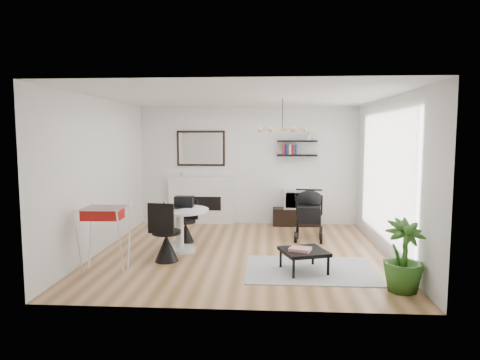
# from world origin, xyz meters

# --- Properties ---
(floor) EXTENTS (5.00, 5.00, 0.00)m
(floor) POSITION_xyz_m (0.00, 0.00, 0.00)
(floor) COLOR brown
(floor) RESTS_ON ground
(ceiling) EXTENTS (5.00, 5.00, 0.00)m
(ceiling) POSITION_xyz_m (0.00, 0.00, 2.70)
(ceiling) COLOR white
(ceiling) RESTS_ON wall_back
(wall_back) EXTENTS (5.00, 0.00, 5.00)m
(wall_back) POSITION_xyz_m (0.00, 2.50, 1.35)
(wall_back) COLOR white
(wall_back) RESTS_ON floor
(wall_left) EXTENTS (0.00, 5.00, 5.00)m
(wall_left) POSITION_xyz_m (-2.50, 0.00, 1.35)
(wall_left) COLOR white
(wall_left) RESTS_ON floor
(wall_right) EXTENTS (0.00, 5.00, 5.00)m
(wall_right) POSITION_xyz_m (2.50, 0.00, 1.35)
(wall_right) COLOR white
(wall_right) RESTS_ON floor
(sheer_curtain) EXTENTS (0.04, 3.60, 2.60)m
(sheer_curtain) POSITION_xyz_m (2.40, 0.20, 1.35)
(sheer_curtain) COLOR white
(sheer_curtain) RESTS_ON wall_right
(fireplace) EXTENTS (1.50, 0.17, 2.16)m
(fireplace) POSITION_xyz_m (-1.10, 2.42, 0.69)
(fireplace) COLOR white
(fireplace) RESTS_ON floor
(shelf_lower) EXTENTS (0.90, 0.25, 0.04)m
(shelf_lower) POSITION_xyz_m (1.10, 2.37, 1.60)
(shelf_lower) COLOR black
(shelf_lower) RESTS_ON wall_back
(shelf_upper) EXTENTS (0.90, 0.25, 0.04)m
(shelf_upper) POSITION_xyz_m (1.10, 2.37, 1.92)
(shelf_upper) COLOR black
(shelf_upper) RESTS_ON wall_back
(pendant_lamp) EXTENTS (0.90, 0.90, 0.10)m
(pendant_lamp) POSITION_xyz_m (0.70, 0.30, 2.15)
(pendant_lamp) COLOR tan
(pendant_lamp) RESTS_ON ceiling
(tv_console) EXTENTS (1.06, 0.37, 0.40)m
(tv_console) POSITION_xyz_m (1.10, 2.30, 0.20)
(tv_console) COLOR black
(tv_console) RESTS_ON floor
(crt_tv) EXTENTS (0.49, 0.43, 0.43)m
(crt_tv) POSITION_xyz_m (1.06, 2.30, 0.61)
(crt_tv) COLOR silver
(crt_tv) RESTS_ON tv_console
(dining_table) EXTENTS (1.03, 1.03, 0.75)m
(dining_table) POSITION_xyz_m (-1.10, 0.01, 0.50)
(dining_table) COLOR white
(dining_table) RESTS_ON floor
(laptop) EXTENTS (0.39, 0.31, 0.03)m
(laptop) POSITION_xyz_m (-1.18, -0.01, 0.77)
(laptop) COLOR black
(laptop) RESTS_ON dining_table
(black_bag) EXTENTS (0.34, 0.21, 0.20)m
(black_bag) POSITION_xyz_m (-1.06, 0.22, 0.85)
(black_bag) COLOR black
(black_bag) RESTS_ON dining_table
(newspaper) EXTENTS (0.33, 0.28, 0.01)m
(newspaper) POSITION_xyz_m (-0.91, -0.07, 0.76)
(newspaper) COLOR silver
(newspaper) RESTS_ON dining_table
(drinking_glass) EXTENTS (0.06, 0.06, 0.11)m
(drinking_glass) POSITION_xyz_m (-1.41, 0.19, 0.81)
(drinking_glass) COLOR white
(drinking_glass) RESTS_ON dining_table
(chair_far) EXTENTS (0.42, 0.43, 0.82)m
(chair_far) POSITION_xyz_m (-1.12, 0.67, 0.26)
(chair_far) COLOR black
(chair_far) RESTS_ON floor
(chair_near) EXTENTS (0.48, 0.50, 0.99)m
(chair_near) POSITION_xyz_m (-1.20, -0.64, 0.31)
(chair_near) COLOR black
(chair_near) RESTS_ON floor
(drying_rack) EXTENTS (0.68, 0.64, 0.99)m
(drying_rack) POSITION_xyz_m (-2.01, -1.15, 0.52)
(drying_rack) COLOR white
(drying_rack) RESTS_ON floor
(stroller) EXTENTS (0.64, 0.92, 1.07)m
(stroller) POSITION_xyz_m (1.28, 1.09, 0.46)
(stroller) COLOR black
(stroller) RESTS_ON floor
(rug) EXTENTS (1.96, 1.41, 0.01)m
(rug) POSITION_xyz_m (1.10, -0.95, 0.01)
(rug) COLOR #9F9F9F
(rug) RESTS_ON floor
(coffee_table) EXTENTS (0.80, 0.80, 0.32)m
(coffee_table) POSITION_xyz_m (1.00, -1.02, 0.30)
(coffee_table) COLOR black
(coffee_table) RESTS_ON rug
(magazines) EXTENTS (0.37, 0.33, 0.04)m
(magazines) POSITION_xyz_m (0.94, -1.07, 0.36)
(magazines) COLOR #DF4E37
(magazines) RESTS_ON coffee_table
(potted_plant) EXTENTS (0.66, 0.66, 0.95)m
(potted_plant) POSITION_xyz_m (2.23, -1.75, 0.48)
(potted_plant) COLOR #2B5A19
(potted_plant) RESTS_ON floor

